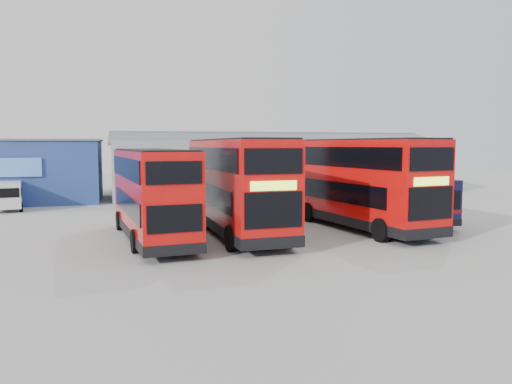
% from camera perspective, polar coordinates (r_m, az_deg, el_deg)
% --- Properties ---
extents(ground_plane, '(120.00, 120.00, 0.00)m').
position_cam_1_polar(ground_plane, '(27.41, -1.75, -4.38)').
color(ground_plane, '#969692').
rests_on(ground_plane, ground).
extents(office_block, '(12.30, 8.32, 5.12)m').
position_cam_1_polar(office_block, '(45.02, -25.01, 2.26)').
color(office_block, navy).
rests_on(office_block, ground).
extents(maintenance_shed, '(30.50, 12.00, 5.89)m').
position_cam_1_polar(maintenance_shed, '(48.46, 2.03, 2.98)').
color(maintenance_shed, '#959AA2').
rests_on(maintenance_shed, ground).
extents(double_decker_left, '(3.65, 10.73, 4.45)m').
position_cam_1_polar(double_decker_left, '(24.74, -11.79, -0.37)').
color(double_decker_left, red).
rests_on(double_decker_left, ground).
extents(double_decker_centre, '(3.41, 11.86, 4.97)m').
position_cam_1_polar(double_decker_centre, '(25.94, -2.31, 0.57)').
color(double_decker_centre, red).
rests_on(double_decker_centre, ground).
extents(double_decker_right, '(4.57, 12.06, 4.99)m').
position_cam_1_polar(double_decker_right, '(28.55, 11.32, 0.93)').
color(double_decker_right, red).
rests_on(double_decker_right, ground).
extents(single_decker_blue, '(2.83, 10.31, 2.77)m').
position_cam_1_polar(single_decker_blue, '(32.66, 15.72, -0.57)').
color(single_decker_blue, '#0E1640').
rests_on(single_decker_blue, ground).
extents(panel_van, '(2.57, 4.84, 2.01)m').
position_cam_1_polar(panel_van, '(39.96, -26.54, -0.24)').
color(panel_van, silver).
rests_on(panel_van, ground).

